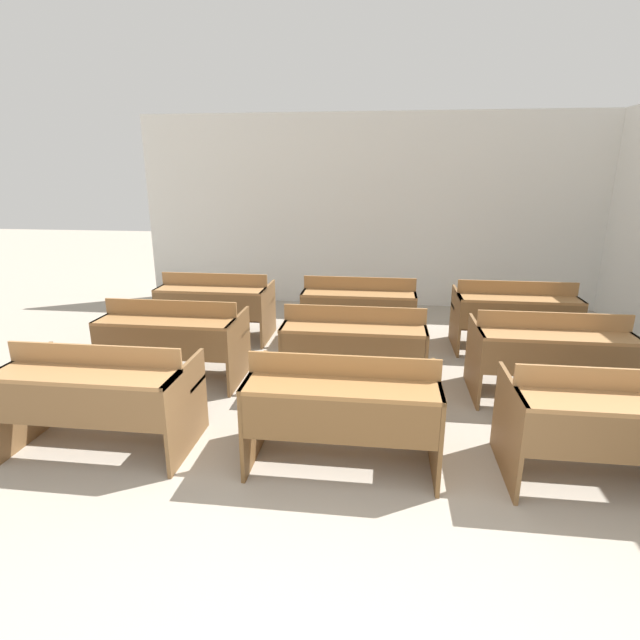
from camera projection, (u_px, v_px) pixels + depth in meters
name	position (u px, v px, depth m)	size (l,w,h in m)	color
wall_back	(368.00, 212.00, 7.48)	(6.90, 0.06, 2.82)	silver
bench_front_left	(100.00, 392.00, 3.66)	(1.31, 0.76, 0.83)	brown
bench_front_center	(343.00, 404.00, 3.46)	(1.31, 0.76, 0.83)	brown
bench_front_right	(613.00, 421.00, 3.23)	(1.31, 0.76, 0.83)	brown
bench_second_left	(173.00, 336.00, 4.87)	(1.31, 0.76, 0.83)	brown
bench_second_center	(354.00, 344.00, 4.66)	(1.31, 0.76, 0.83)	brown
bench_second_right	(549.00, 352.00, 4.46)	(1.31, 0.76, 0.83)	brown
bench_third_left	(216.00, 303.00, 6.11)	(1.31, 0.76, 0.83)	brown
bench_third_center	(359.00, 307.00, 5.90)	(1.31, 0.76, 0.83)	brown
bench_third_right	(514.00, 312.00, 5.69)	(1.31, 0.76, 0.83)	brown
schoolbag	(7.00, 408.00, 4.02)	(0.31, 0.26, 0.36)	maroon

